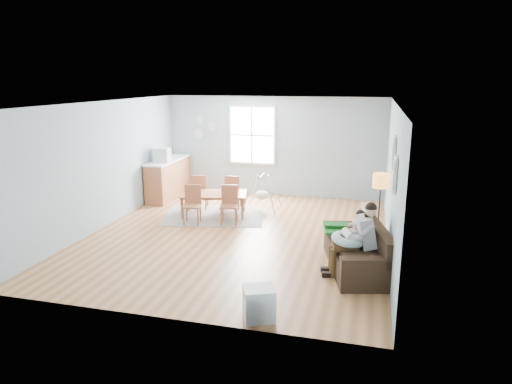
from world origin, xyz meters
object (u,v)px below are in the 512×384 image
(monitor, at_px, (162,155))
(baby_swing, at_px, (262,194))
(dining_table, at_px, (214,205))
(chair_sw, at_px, (192,202))
(floor_lamp, at_px, (381,187))
(sofa, at_px, (360,253))
(toddler, at_px, (354,228))
(storage_cube, at_px, (258,303))
(chair_nw, at_px, (200,190))
(chair_se, at_px, (229,202))
(chair_ne, at_px, (233,190))
(counter, at_px, (168,178))
(father, at_px, (357,237))

(monitor, relative_size, baby_swing, 0.49)
(monitor, xyz_separation_m, baby_swing, (2.73, -0.20, -0.84))
(dining_table, distance_m, chair_sw, 0.73)
(floor_lamp, bearing_deg, sofa, -107.49)
(toddler, xyz_separation_m, storage_cube, (-1.14, -2.24, -0.44))
(toddler, height_order, dining_table, toddler)
(chair_sw, xyz_separation_m, baby_swing, (1.25, 1.41, -0.09))
(storage_cube, bearing_deg, monitor, 126.34)
(sofa, height_order, dining_table, sofa)
(baby_swing, bearing_deg, chair_nw, -168.30)
(chair_se, bearing_deg, chair_ne, 103.43)
(storage_cube, height_order, chair_nw, chair_nw)
(floor_lamp, relative_size, chair_nw, 1.70)
(chair_nw, relative_size, counter, 0.47)
(chair_se, xyz_separation_m, monitor, (-2.28, 1.43, 0.74))
(father, distance_m, chair_ne, 4.50)
(chair_sw, relative_size, baby_swing, 0.98)
(dining_table, height_order, chair_nw, chair_nw)
(chair_se, relative_size, chair_ne, 1.00)
(counter, height_order, baby_swing, counter)
(chair_sw, relative_size, chair_ne, 1.00)
(storage_cube, height_order, chair_ne, chair_ne)
(chair_ne, height_order, baby_swing, baby_swing)
(sofa, bearing_deg, father, -100.79)
(toddler, height_order, baby_swing, toddler)
(father, relative_size, dining_table, 0.81)
(father, distance_m, dining_table, 4.28)
(chair_se, distance_m, chair_nw, 1.40)
(chair_nw, xyz_separation_m, counter, (-1.24, 0.87, 0.04))
(chair_ne, bearing_deg, chair_nw, -166.89)
(storage_cube, distance_m, baby_swing, 5.29)
(floor_lamp, xyz_separation_m, storage_cube, (-1.55, -3.02, -1.00))
(toddler, distance_m, chair_se, 3.27)
(chair_sw, xyz_separation_m, chair_nw, (-0.26, 1.10, 0.01))
(storage_cube, relative_size, monitor, 1.21)
(sofa, bearing_deg, monitor, 147.82)
(father, height_order, chair_sw, father)
(storage_cube, relative_size, chair_sw, 0.60)
(toddler, xyz_separation_m, counter, (-5.09, 3.46, -0.14))
(chair_sw, xyz_separation_m, chair_ne, (0.54, 1.29, 0.00))
(chair_nw, bearing_deg, storage_cube, -60.70)
(father, relative_size, chair_nw, 1.43)
(chair_sw, distance_m, counter, 2.47)
(chair_ne, bearing_deg, chair_se, -76.57)
(chair_ne, height_order, counter, counter)
(sofa, height_order, chair_ne, chair_ne)
(chair_sw, bearing_deg, chair_ne, 67.23)
(dining_table, bearing_deg, chair_sw, -125.69)
(chair_nw, bearing_deg, counter, 144.94)
(floor_lamp, distance_m, chair_sw, 4.14)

